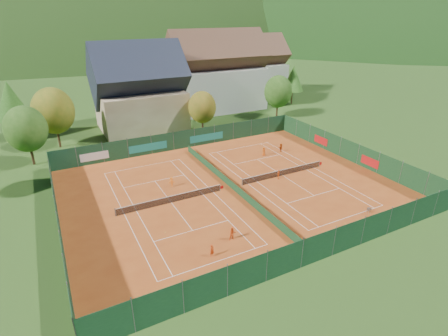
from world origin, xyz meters
The scene contains 31 objects.
ground centered at (0.00, 0.00, -0.02)m, with size 600.00×600.00×0.00m, color #274A17.
clay_pad centered at (0.00, 0.00, 0.01)m, with size 40.00×32.00×0.01m, color #A44418.
court_markings_left centered at (-8.00, 0.00, 0.01)m, with size 11.03×23.83×0.00m.
court_markings_right centered at (8.00, 0.00, 0.01)m, with size 11.03×23.83×0.00m.
tennis_net_left centered at (-7.85, 0.00, 0.51)m, with size 13.30×0.10×1.02m.
tennis_net_right centered at (8.15, 0.00, 0.51)m, with size 13.30×0.10×1.02m.
court_divider centered at (0.00, 0.00, 0.50)m, with size 0.03×28.80×1.00m.
fence_north centered at (-0.46, 15.99, 1.47)m, with size 40.00×0.10×3.00m.
fence_south centered at (0.00, -16.00, 1.50)m, with size 40.00×0.04×3.00m.
fence_west centered at (-20.00, 0.00, 1.50)m, with size 0.04×32.00×3.00m.
fence_east centered at (20.00, 0.05, 1.48)m, with size 0.09×32.00×3.00m.
chalet centered at (-3.00, 30.00, 6.62)m, with size 16.20×12.00×16.00m.
hotel_block_a centered at (16.00, 36.00, 7.38)m, with size 21.60×11.00×17.25m.
hotel_block_b centered at (30.00, 44.00, 6.62)m, with size 17.28×10.00×15.50m.
tree_west_front centered at (-22.00, 20.00, 5.39)m, with size 5.72×5.72×8.69m.
tree_west_mid centered at (-18.00, 26.00, 6.07)m, with size 6.44×6.44×9.78m.
tree_west_back centered at (-24.00, 34.00, 6.74)m, with size 5.60×5.60×10.00m.
tree_center centered at (6.00, 22.00, 4.72)m, with size 5.01×5.01×7.60m.
tree_east_front centered at (24.00, 24.00, 5.39)m, with size 5.72×5.72×8.69m.
tree_east_mid centered at (34.00, 32.00, 6.06)m, with size 5.04×5.04×9.00m.
tree_east_back centered at (26.00, 40.00, 6.74)m, with size 7.15×7.15×10.86m.
mountain_backdrop centered at (28.54, 233.48, -39.64)m, with size 820.00×530.00×242.00m.
ball_hopper centered at (10.55, -12.40, 0.56)m, with size 0.34×0.34×0.80m.
loose_ball_0 centered at (-10.62, -5.42, 0.03)m, with size 0.07×0.07×0.07m, color #CCD833.
loose_ball_1 centered at (6.86, -12.61, 0.03)m, with size 0.07×0.07×0.07m, color #CCD833.
player_left_near centered at (-8.02, -11.03, 0.65)m, with size 0.47×0.31×1.29m, color #CD4112.
player_left_mid centered at (-5.12, -9.66, 0.72)m, with size 0.70×0.55×1.44m, color #E54C14.
player_left_far centered at (-6.54, 3.89, 0.66)m, with size 0.85×0.49×1.31m, color orange.
player_right_near centered at (6.86, -0.54, 0.66)m, with size 0.77×0.32×1.32m, color #E75C14.
player_right_far_a centered at (9.72, 7.32, 0.68)m, with size 0.66×0.43×1.36m, color #D95813.
player_right_far_b centered at (12.96, 7.36, 0.71)m, with size 1.33×0.42×1.43m, color #E35914.
Camera 1 is at (-18.97, -34.41, 20.53)m, focal length 28.00 mm.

